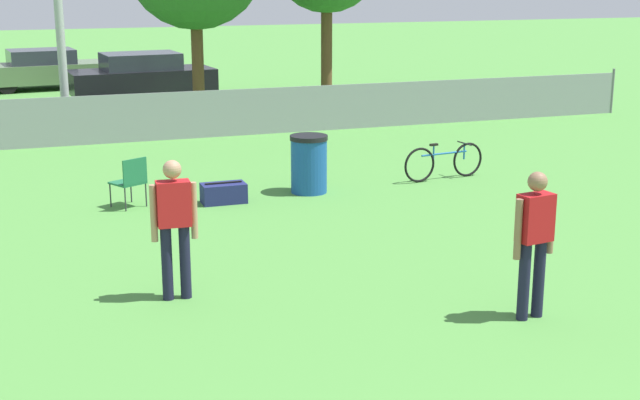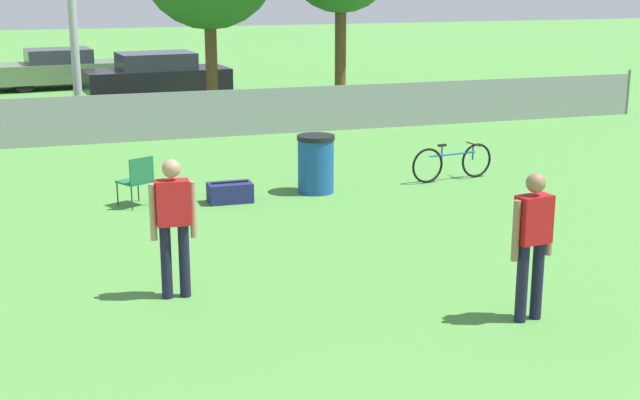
{
  "view_description": "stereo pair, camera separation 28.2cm",
  "coord_description": "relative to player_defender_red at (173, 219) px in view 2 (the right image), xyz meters",
  "views": [
    {
      "loc": [
        -4.26,
        -2.3,
        3.81
      ],
      "look_at": [
        -0.75,
        7.76,
        1.05
      ],
      "focal_mm": 50.0,
      "sensor_mm": 36.0,
      "label": 1
    },
    {
      "loc": [
        -3.99,
        -2.39,
        3.81
      ],
      "look_at": [
        -0.75,
        7.76,
        1.05
      ],
      "focal_mm": 50.0,
      "sensor_mm": 36.0,
      "label": 2
    }
  ],
  "objects": [
    {
      "name": "fence_backline",
      "position": [
        2.57,
        10.28,
        -0.43
      ],
      "size": [
        22.66,
        0.07,
        1.21
      ],
      "color": "gray",
      "rests_on": "ground_plane"
    },
    {
      "name": "bicycle_sideline",
      "position": [
        5.86,
        4.58,
        -0.64
      ],
      "size": [
        1.72,
        0.44,
        0.7
      ],
      "rotation": [
        0.0,
        0.0,
        0.14
      ],
      "color": "black",
      "rests_on": "ground_plane"
    },
    {
      "name": "player_thrower_red",
      "position": [
        3.64,
        -1.92,
        0.0
      ],
      "size": [
        0.54,
        0.28,
        1.69
      ],
      "rotation": [
        0.0,
        0.0,
        0.16
      ],
      "color": "#191933",
      "rests_on": "ground_plane"
    },
    {
      "name": "parked_car_olive",
      "position": [
        -0.64,
        20.7,
        -0.33
      ],
      "size": [
        4.11,
        2.16,
        1.3
      ],
      "rotation": [
        0.0,
        0.0,
        0.11
      ],
      "color": "black",
      "rests_on": "ground_plane"
    },
    {
      "name": "player_defender_red",
      "position": [
        0.0,
        0.0,
        0.0
      ],
      "size": [
        0.55,
        0.24,
        1.69
      ],
      "rotation": [
        0.0,
        0.0,
        -0.05
      ],
      "color": "#191933",
      "rests_on": "ground_plane"
    },
    {
      "name": "parked_car_dark",
      "position": [
        2.14,
        17.56,
        -0.31
      ],
      "size": [
        4.48,
        2.22,
        1.36
      ],
      "rotation": [
        0.0,
        0.0,
        0.09
      ],
      "color": "black",
      "rests_on": "ground_plane"
    },
    {
      "name": "gear_bag_sideline",
      "position": [
        1.57,
        4.24,
        -0.81
      ],
      "size": [
        0.74,
        0.41,
        0.36
      ],
      "color": "navy",
      "rests_on": "ground_plane"
    },
    {
      "name": "trash_bin",
      "position": [
        3.16,
        4.46,
        -0.46
      ],
      "size": [
        0.66,
        0.66,
        1.02
      ],
      "color": "#194C99",
      "rests_on": "ground_plane"
    },
    {
      "name": "folding_chair_sideline",
      "position": [
        0.06,
        4.43,
        -0.5
      ],
      "size": [
        0.63,
        0.63,
        0.84
      ],
      "rotation": [
        0.0,
        0.0,
        3.64
      ],
      "color": "#333338",
      "rests_on": "ground_plane"
    }
  ]
}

